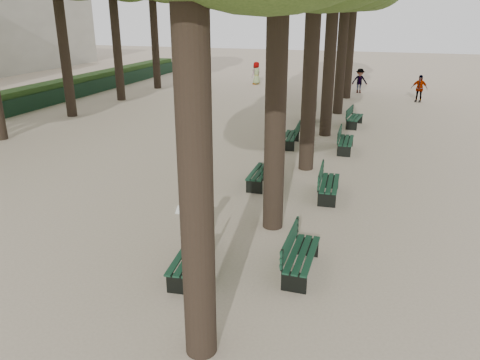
% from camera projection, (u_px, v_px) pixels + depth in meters
% --- Properties ---
extents(ground, '(120.00, 120.00, 0.00)m').
position_uv_depth(ground, '(172.00, 275.00, 10.06)').
color(ground, tan).
rests_on(ground, ground).
extents(bench_left_0, '(0.76, 1.85, 0.92)m').
position_uv_depth(bench_left_0, '(190.00, 262.00, 10.03)').
color(bench_left_0, black).
rests_on(bench_left_0, ground).
extents(bench_left_1, '(0.62, 1.82, 0.92)m').
position_uv_depth(bench_left_1, '(260.00, 177.00, 15.15)').
color(bench_left_1, black).
rests_on(bench_left_1, ground).
extents(bench_left_2, '(0.69, 1.83, 0.92)m').
position_uv_depth(bench_left_2, '(290.00, 140.00, 19.50)').
color(bench_left_2, black).
rests_on(bench_left_2, ground).
extents(bench_left_3, '(0.66, 1.83, 0.92)m').
position_uv_depth(bench_left_3, '(309.00, 117.00, 23.56)').
color(bench_left_3, black).
rests_on(bench_left_3, ground).
extents(bench_right_0, '(0.57, 1.80, 0.92)m').
position_uv_depth(bench_right_0, '(301.00, 261.00, 10.06)').
color(bench_right_0, black).
rests_on(bench_right_0, ground).
extents(bench_right_1, '(0.68, 1.83, 0.92)m').
position_uv_depth(bench_right_1, '(329.00, 189.00, 14.15)').
color(bench_right_1, black).
rests_on(bench_right_1, ground).
extents(bench_right_2, '(0.62, 1.81, 0.92)m').
position_uv_depth(bench_right_2, '(345.00, 145.00, 18.77)').
color(bench_right_2, black).
rests_on(bench_right_2, ground).
extents(bench_right_3, '(0.74, 1.85, 0.92)m').
position_uv_depth(bench_right_3, '(354.00, 121.00, 22.76)').
color(bench_right_3, black).
rests_on(bench_right_3, ground).
extents(man_with_map, '(0.67, 0.68, 1.55)m').
position_uv_depth(man_with_map, '(194.00, 222.00, 10.74)').
color(man_with_map, black).
rests_on(man_with_map, ground).
extents(pedestrian_c, '(1.02, 0.57, 1.65)m').
position_uv_depth(pedestrian_c, '(419.00, 89.00, 28.66)').
color(pedestrian_c, '#262628').
rests_on(pedestrian_c, ground).
extents(pedestrian_d, '(0.65, 0.88, 1.68)m').
position_uv_depth(pedestrian_d, '(256.00, 73.00, 35.48)').
color(pedestrian_d, '#262628').
rests_on(pedestrian_d, ground).
extents(pedestrian_b, '(1.10, 0.59, 1.63)m').
position_uv_depth(pedestrian_b, '(360.00, 81.00, 31.88)').
color(pedestrian_b, '#262628').
rests_on(pedestrian_b, ground).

